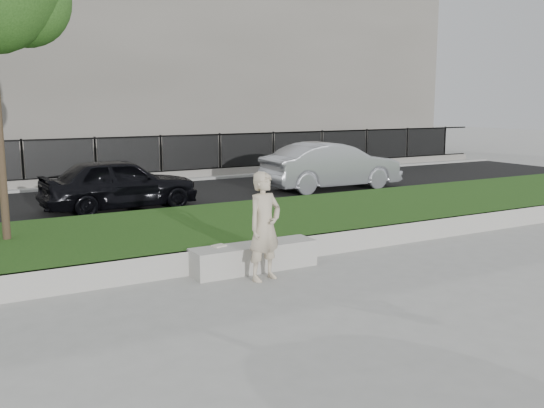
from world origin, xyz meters
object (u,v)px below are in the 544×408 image
stone_bench (254,257)px  man (265,226)px  car_dark (120,183)px  book (219,246)px  car_silver (332,166)px

stone_bench → man: bearing=-100.5°
car_dark → stone_bench: bearing=-179.6°
book → car_silver: car_silver is taller
book → car_silver: (6.85, 6.64, 0.32)m
man → book: size_ratio=7.98×
car_silver → stone_bench: bearing=138.1°
stone_bench → car_silver: 9.26m
stone_bench → man: (-0.10, -0.55, 0.63)m
stone_bench → book: book is taller
book → car_silver: 9.54m
man → car_dark: man is taller
man → book: (-0.46, 0.69, -0.40)m
car_dark → car_silver: bearing=-90.8°
man → car_silver: man is taller
man → book: 0.92m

